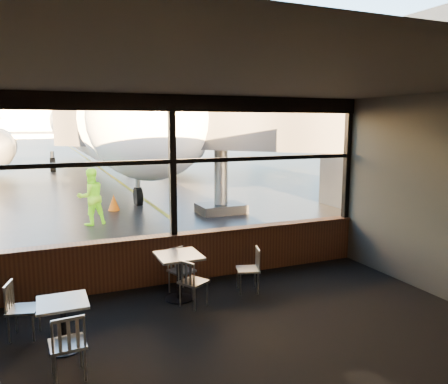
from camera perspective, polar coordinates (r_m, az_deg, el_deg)
ground_plane at (r=127.76m, az=-22.10°, el=6.93°), size 520.00×520.00×0.00m
carpet_floor at (r=6.00m, az=2.28°, el=-20.80°), size 8.00×6.00×0.01m
ceiling at (r=5.24m, az=2.52°, el=14.56°), size 8.00×6.00×0.04m
window_sill at (r=8.42m, az=-6.53°, el=-8.66°), size 8.00×0.28×0.90m
window_header at (r=8.04m, az=-6.90°, el=11.47°), size 8.00×0.18×0.30m
mullion_centre at (r=8.07m, az=-6.75°, el=3.28°), size 0.12×0.12×2.60m
mullion_right at (r=9.91m, az=15.79°, el=4.05°), size 0.12×0.12×2.60m
window_transom at (r=8.06m, az=-6.76°, el=3.98°), size 8.00×0.10×0.08m
airliner at (r=28.89m, az=-17.06°, el=14.12°), size 31.94×38.20×11.58m
jet_bridge at (r=14.45m, az=0.90°, el=6.86°), size 9.24×11.30×4.93m
cafe_table_near at (r=7.60m, az=-5.89°, el=-11.01°), size 0.73×0.73×0.80m
cafe_table_mid at (r=6.37m, az=-20.20°, el=-16.12°), size 0.63×0.63×0.69m
chair_near_e at (r=7.90m, az=3.13°, el=-10.12°), size 0.56×0.56×0.82m
chair_near_w at (r=7.32m, az=-4.00°, el=-11.71°), size 0.61×0.61×0.82m
chair_near_n at (r=7.86m, az=-5.57°, el=-10.27°), size 0.57×0.57×0.81m
chair_mid_s at (r=5.72m, az=-19.75°, el=-18.27°), size 0.49×0.49×0.84m
chair_mid_w at (r=6.91m, az=-24.71°, el=-13.80°), size 0.54×0.54×0.82m
ground_crew at (r=13.50m, az=-16.99°, el=-0.60°), size 0.97×0.84×1.69m
cone_nose at (r=15.61m, az=-14.20°, el=-1.33°), size 0.40×0.40×0.56m
hangar_mid at (r=192.73m, az=-22.55°, el=8.85°), size 38.00×15.00×10.00m
hangar_right at (r=195.88m, az=-4.47°, el=9.78°), size 50.00×20.00×12.00m
fuel_tank_c at (r=189.87m, az=-25.55°, el=8.07°), size 8.00×8.00×6.00m
treeline at (r=217.74m, az=-22.64°, el=9.04°), size 360.00×3.00×12.00m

